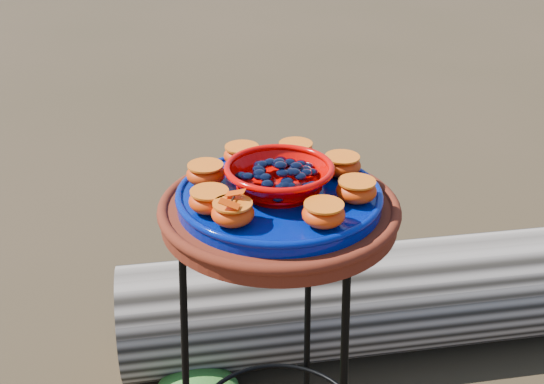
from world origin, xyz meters
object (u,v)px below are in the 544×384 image
(plant_stand, at_px, (278,357))
(cobalt_plate, at_px, (279,198))
(driftwood_log, at_px, (419,294))
(red_bowl, at_px, (279,179))
(terracotta_saucer, at_px, (279,213))

(plant_stand, distance_m, cobalt_plate, 0.40)
(plant_stand, distance_m, driftwood_log, 0.68)
(plant_stand, bearing_deg, cobalt_plate, 0.00)
(driftwood_log, bearing_deg, red_bowl, -109.49)
(plant_stand, distance_m, red_bowl, 0.44)
(terracotta_saucer, relative_size, red_bowl, 2.33)
(plant_stand, height_order, cobalt_plate, cobalt_plate)
(plant_stand, height_order, red_bowl, red_bowl)
(terracotta_saucer, distance_m, driftwood_log, 0.86)
(cobalt_plate, xyz_separation_m, driftwood_log, (0.22, 0.62, -0.59))
(terracotta_saucer, height_order, red_bowl, red_bowl)
(terracotta_saucer, xyz_separation_m, driftwood_log, (0.22, 0.62, -0.55))
(driftwood_log, bearing_deg, plant_stand, -109.49)
(plant_stand, xyz_separation_m, red_bowl, (0.00, 0.00, 0.44))
(plant_stand, relative_size, driftwood_log, 0.40)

